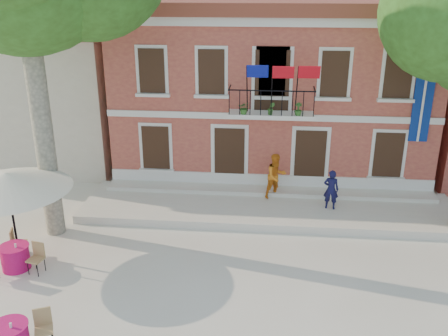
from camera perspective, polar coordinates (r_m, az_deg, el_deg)
The scene contains 8 objects.
ground at distance 15.44m, azimuth -2.86°, elevation -11.81°, with size 90.00×90.00×0.00m, color beige.
main_building at distance 23.27m, azimuth 5.51°, elevation 9.54°, with size 13.50×9.59×7.50m.
neighbor_west at distance 26.96m, azimuth -20.08°, elevation 8.73°, with size 9.40×9.40×6.40m.
terrace at distance 19.09m, azimuth 5.01°, elevation -4.57°, with size 14.00×3.40×0.30m, color silver.
patio_umbrella at distance 16.47m, azimuth -23.57°, elevation -1.43°, with size 3.85×3.85×2.86m.
pedestrian_navy at distance 18.76m, azimuth 12.14°, elevation -2.41°, with size 0.55×0.36×1.51m, color #101038.
pedestrian_orange at distance 19.31m, azimuth 5.96°, elevation -0.93°, with size 0.87×0.67×1.78m, color orange.
cafe_table_0 at distance 16.65m, azimuth -22.76°, elevation -9.27°, with size 1.79×1.82×0.95m.
Camera 1 is at (2.00, -12.83, 8.36)m, focal length 40.00 mm.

